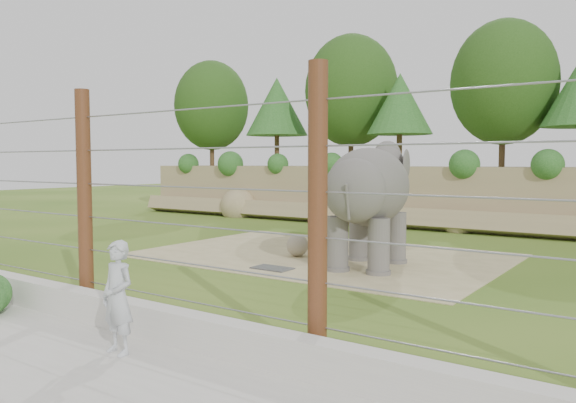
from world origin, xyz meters
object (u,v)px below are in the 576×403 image
Objects in this scene: stone_ball at (297,245)px; zookeeper at (118,297)px; elephant at (368,205)px; barrier_fence at (85,200)px.

zookeeper reaches higher than stone_ball.
barrier_fence reaches higher than elephant.
barrier_fence reaches higher than zookeeper.
barrier_fence is (-0.08, -6.86, 1.67)m from stone_ball.
stone_ball is 7.06m from barrier_fence.
stone_ball is at bearing 163.87° from elephant.
elephant reaches higher than stone_ball.
barrier_fence reaches higher than stone_ball.
stone_ball is (-2.35, 0.25, -1.27)m from elephant.
zookeeper is at bearing -27.00° from barrier_fence.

